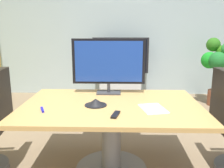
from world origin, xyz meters
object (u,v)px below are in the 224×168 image
at_px(potted_plant, 218,64).
at_px(conference_phone, 96,102).
at_px(remote_control, 116,115).
at_px(tv_monitor, 109,63).
at_px(conference_table, 111,122).
at_px(wall_display_unit, 120,78).

relative_size(potted_plant, conference_phone, 6.00).
height_order(conference_phone, remote_control, conference_phone).
bearing_deg(potted_plant, conference_phone, -131.66).
height_order(tv_monitor, potted_plant, tv_monitor).
bearing_deg(potted_plant, tv_monitor, -136.50).
bearing_deg(tv_monitor, remote_control, -83.08).
bearing_deg(potted_plant, conference_table, -130.19).
distance_m(potted_plant, remote_control, 3.32).
bearing_deg(conference_table, wall_display_unit, 87.85).
distance_m(tv_monitor, remote_control, 0.84).
height_order(tv_monitor, remote_control, tv_monitor).
height_order(conference_table, tv_monitor, tv_monitor).
distance_m(wall_display_unit, potted_plant, 1.99).
distance_m(conference_table, tv_monitor, 0.70).
height_order(potted_plant, remote_control, potted_plant).
bearing_deg(remote_control, conference_phone, 138.38).
height_order(conference_table, conference_phone, conference_phone).
height_order(tv_monitor, wall_display_unit, tv_monitor).
xyz_separation_m(wall_display_unit, remote_control, (-0.06, -3.22, 0.31)).
height_order(wall_display_unit, remote_control, wall_display_unit).
xyz_separation_m(conference_table, tv_monitor, (-0.04, 0.43, 0.55)).
xyz_separation_m(tv_monitor, potted_plant, (2.03, 1.93, -0.27)).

